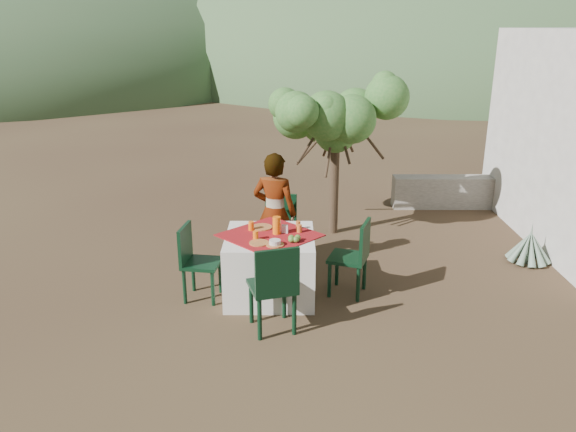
# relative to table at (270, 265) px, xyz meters

# --- Properties ---
(ground) EXTENTS (160.00, 160.00, 0.00)m
(ground) POSITION_rel_table_xyz_m (-0.26, -0.01, -0.38)
(ground) COLOR #332117
(ground) RESTS_ON ground
(table) EXTENTS (1.30, 1.30, 0.76)m
(table) POSITION_rel_table_xyz_m (0.00, 0.00, 0.00)
(table) COLOR white
(table) RESTS_ON ground
(chair_far) EXTENTS (0.51, 0.51, 0.93)m
(chair_far) POSITION_rel_table_xyz_m (0.09, 0.99, 0.14)
(chair_far) COLOR black
(chair_far) RESTS_ON ground
(chair_near) EXTENTS (0.57, 0.57, 0.98)m
(chair_near) POSITION_rel_table_xyz_m (0.07, -0.87, 0.17)
(chair_near) COLOR black
(chair_near) RESTS_ON ground
(chair_left) EXTENTS (0.46, 0.46, 0.89)m
(chair_left) POSITION_rel_table_xyz_m (-0.86, -0.08, 0.12)
(chair_left) COLOR black
(chair_left) RESTS_ON ground
(chair_right) EXTENTS (0.54, 0.54, 0.92)m
(chair_right) POSITION_rel_table_xyz_m (0.99, 0.02, 0.13)
(chair_right) COLOR black
(chair_right) RESTS_ON ground
(person) EXTENTS (0.66, 0.53, 1.56)m
(person) POSITION_rel_table_xyz_m (0.04, 0.73, 0.40)
(person) COLOR #8C6651
(person) RESTS_ON ground
(shrub_tree) EXTENTS (1.79, 1.76, 2.11)m
(shrub_tree) POSITION_rel_table_xyz_m (0.96, 2.18, 1.29)
(shrub_tree) COLOR #423121
(shrub_tree) RESTS_ON ground
(agave) EXTENTS (0.59, 0.58, 0.62)m
(agave) POSITION_rel_table_xyz_m (3.46, 0.98, -0.17)
(agave) COLOR slate
(agave) RESTS_ON ground
(stone_wall) EXTENTS (2.60, 0.35, 0.55)m
(stone_wall) POSITION_rel_table_xyz_m (3.34, 3.39, -0.10)
(stone_wall) COLOR gray
(stone_wall) RESTS_ON ground
(hill_near_right) EXTENTS (48.00, 48.00, 20.00)m
(hill_near_right) POSITION_rel_table_xyz_m (11.74, 35.99, -0.38)
(hill_near_right) COLOR #385A32
(hill_near_right) RESTS_ON ground
(hill_far_center) EXTENTS (60.00, 60.00, 24.00)m
(hill_far_center) POSITION_rel_table_xyz_m (-4.26, 51.99, -0.38)
(hill_far_center) COLOR slate
(hill_far_center) RESTS_ON ground
(plate_far) EXTENTS (0.25, 0.25, 0.01)m
(plate_far) POSITION_rel_table_xyz_m (-0.10, 0.23, 0.39)
(plate_far) COLOR #915C27
(plate_far) RESTS_ON table
(plate_near) EXTENTS (0.22, 0.22, 0.01)m
(plate_near) POSITION_rel_table_xyz_m (-0.11, -0.27, 0.39)
(plate_near) COLOR #915C27
(plate_near) RESTS_ON table
(glass_far) EXTENTS (0.07, 0.07, 0.11)m
(glass_far) POSITION_rel_table_xyz_m (-0.22, 0.15, 0.44)
(glass_far) COLOR orange
(glass_far) RESTS_ON table
(glass_near) EXTENTS (0.06, 0.06, 0.10)m
(glass_near) POSITION_rel_table_xyz_m (-0.15, -0.15, 0.43)
(glass_near) COLOR orange
(glass_near) RESTS_ON table
(juice_pitcher) EXTENTS (0.09, 0.09, 0.21)m
(juice_pitcher) POSITION_rel_table_xyz_m (0.08, 0.03, 0.49)
(juice_pitcher) COLOR orange
(juice_pitcher) RESTS_ON table
(bowl_plate) EXTENTS (0.20, 0.20, 0.01)m
(bowl_plate) POSITION_rel_table_xyz_m (0.07, -0.32, 0.39)
(bowl_plate) COLOR #915C27
(bowl_plate) RESTS_ON table
(white_bowl) EXTENTS (0.13, 0.13, 0.05)m
(white_bowl) POSITION_rel_table_xyz_m (0.07, -0.32, 0.42)
(white_bowl) COLOR silver
(white_bowl) RESTS_ON bowl_plate
(jar_left) EXTENTS (0.06, 0.06, 0.09)m
(jar_left) POSITION_rel_table_xyz_m (0.34, 0.08, 0.43)
(jar_left) COLOR orange
(jar_left) RESTS_ON table
(jar_right) EXTENTS (0.06, 0.06, 0.09)m
(jar_right) POSITION_rel_table_xyz_m (0.33, 0.22, 0.43)
(jar_right) COLOR orange
(jar_right) RESTS_ON table
(napkin_holder) EXTENTS (0.08, 0.05, 0.10)m
(napkin_holder) POSITION_rel_table_xyz_m (0.17, 0.06, 0.43)
(napkin_holder) COLOR silver
(napkin_holder) RESTS_ON table
(fruit_cluster) EXTENTS (0.14, 0.13, 0.07)m
(fruit_cluster) POSITION_rel_table_xyz_m (0.28, -0.22, 0.42)
(fruit_cluster) COLOR #547E2D
(fruit_cluster) RESTS_ON table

